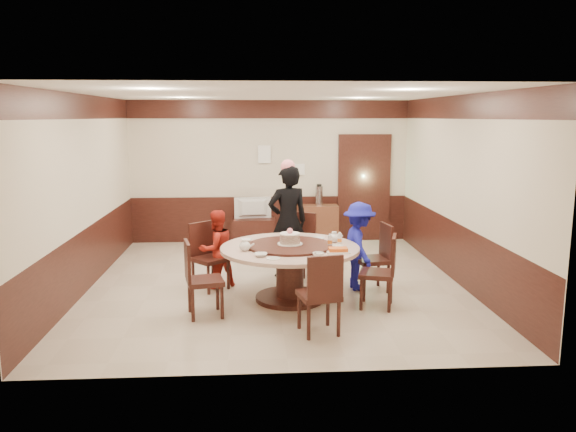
{
  "coord_description": "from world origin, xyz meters",
  "views": [
    {
      "loc": [
        -0.34,
        -8.15,
        2.48
      ],
      "look_at": [
        0.16,
        -0.37,
        1.1
      ],
      "focal_mm": 35.0,
      "sensor_mm": 36.0,
      "label": 1
    }
  ],
  "objects": [
    {
      "name": "bowl_3",
      "position": [
        0.78,
        -0.94,
        0.77
      ],
      "size": [
        0.15,
        0.15,
        0.05
      ],
      "primitive_type": "imported",
      "color": "white",
      "rests_on": "banquet_table"
    },
    {
      "name": "saucer_near",
      "position": [
        -0.09,
        -1.42,
        0.76
      ],
      "size": [
        0.18,
        0.18,
        0.01
      ],
      "primitive_type": "cylinder",
      "color": "white",
      "rests_on": "banquet_table"
    },
    {
      "name": "banquet_table",
      "position": [
        0.16,
        -0.77,
        0.53
      ],
      "size": [
        1.88,
        1.88,
        0.78
      ],
      "color": "#331410",
      "rests_on": "ground"
    },
    {
      "name": "person_standing",
      "position": [
        0.2,
        0.39,
        0.88
      ],
      "size": [
        0.73,
        0.57,
        1.75
      ],
      "primitive_type": "imported",
      "rotation": [
        0.0,
        0.0,
        3.4
      ],
      "color": "black",
      "rests_on": "ground"
    },
    {
      "name": "room",
      "position": [
        0.01,
        0.01,
        1.08
      ],
      "size": [
        6.0,
        6.04,
        2.84
      ],
      "color": "#C3B29C",
      "rests_on": "ground"
    },
    {
      "name": "tv_stand",
      "position": [
        -0.33,
        2.75,
        0.25
      ],
      "size": [
        0.85,
        0.45,
        0.5
      ],
      "primitive_type": "cube",
      "color": "#331410",
      "rests_on": "ground"
    },
    {
      "name": "thermos",
      "position": [
        0.97,
        2.78,
        0.94
      ],
      "size": [
        0.15,
        0.15,
        0.38
      ],
      "primitive_type": "cylinder",
      "color": "silver",
      "rests_on": "side_cabinet"
    },
    {
      "name": "bowl_2",
      "position": [
        -0.25,
        -1.28,
        0.77
      ],
      "size": [
        0.16,
        0.16,
        0.04
      ],
      "primitive_type": "imported",
      "color": "white",
      "rests_on": "banquet_table"
    },
    {
      "name": "shrimp_platter",
      "position": [
        0.76,
        -1.14,
        0.78
      ],
      "size": [
        0.3,
        0.2,
        0.06
      ],
      "color": "white",
      "rests_on": "banquet_table"
    },
    {
      "name": "chair_5",
      "position": [
        1.3,
        -1.13,
        0.3
      ],
      "size": [
        0.56,
        0.55,
        0.97
      ],
      "rotation": [
        0.0,
        0.0,
        7.56
      ],
      "color": "#331410",
      "rests_on": "ground"
    },
    {
      "name": "bottle_0",
      "position": [
        0.69,
        -0.82,
        0.83
      ],
      "size": [
        0.06,
        0.06,
        0.16
      ],
      "primitive_type": "cylinder",
      "color": "white",
      "rests_on": "banquet_table"
    },
    {
      "name": "chair_1",
      "position": [
        0.39,
        0.52,
        0.3
      ],
      "size": [
        0.6,
        0.6,
        0.97
      ],
      "rotation": [
        0.0,
        0.0,
        2.63
      ],
      "color": "#331410",
      "rests_on": "ground"
    },
    {
      "name": "chair_0",
      "position": [
        1.39,
        -0.41,
        0.3
      ],
      "size": [
        0.52,
        0.51,
        0.97
      ],
      "rotation": [
        0.0,
        0.0,
        1.74
      ],
      "color": "#331410",
      "rests_on": "ground"
    },
    {
      "name": "teapot_left",
      "position": [
        -0.45,
        -0.96,
        0.81
      ],
      "size": [
        0.17,
        0.15,
        0.13
      ],
      "primitive_type": "ellipsoid",
      "color": "white",
      "rests_on": "banquet_table"
    },
    {
      "name": "notice_left",
      "position": [
        -0.1,
        2.96,
        1.75
      ],
      "size": [
        0.25,
        0.0,
        0.35
      ],
      "primitive_type": "cube",
      "color": "white",
      "rests_on": "room"
    },
    {
      "name": "birthday_cake",
      "position": [
        0.16,
        -0.75,
        0.86
      ],
      "size": [
        0.34,
        0.34,
        0.22
      ],
      "color": "white",
      "rests_on": "banquet_table"
    },
    {
      "name": "chair_4",
      "position": [
        0.42,
        -2.0,
        0.3
      ],
      "size": [
        0.52,
        0.53,
        0.97
      ],
      "rotation": [
        0.0,
        0.0,
        6.5
      ],
      "color": "#331410",
      "rests_on": "ground"
    },
    {
      "name": "television",
      "position": [
        -0.33,
        2.75,
        0.71
      ],
      "size": [
        0.74,
        0.19,
        0.42
      ],
      "primitive_type": "imported",
      "rotation": [
        0.0,
        0.0,
        3.27
      ],
      "color": "gray",
      "rests_on": "tv_stand"
    },
    {
      "name": "chair_2",
      "position": [
        -0.98,
        -0.19,
        0.3
      ],
      "size": [
        0.62,
        0.62,
        0.97
      ],
      "rotation": [
        0.0,
        0.0,
        3.88
      ],
      "color": "#331410",
      "rests_on": "ground"
    },
    {
      "name": "notice_right",
      "position": [
        0.55,
        2.96,
        1.45
      ],
      "size": [
        0.3,
        0.0,
        0.22
      ],
      "primitive_type": "cube",
      "color": "white",
      "rests_on": "room"
    },
    {
      "name": "bottle_1",
      "position": [
        0.84,
        -0.72,
        0.83
      ],
      "size": [
        0.06,
        0.06,
        0.16
      ],
      "primitive_type": "cylinder",
      "color": "white",
      "rests_on": "banquet_table"
    },
    {
      "name": "person_red",
      "position": [
        -0.88,
        -0.11,
        0.58
      ],
      "size": [
        0.71,
        0.68,
        1.15
      ],
      "primitive_type": "imported",
      "rotation": [
        0.0,
        0.0,
        3.76
      ],
      "color": "#AC2216",
      "rests_on": "ground"
    },
    {
      "name": "bowl_0",
      "position": [
        -0.43,
        -0.43,
        0.77
      ],
      "size": [
        0.16,
        0.16,
        0.04
      ],
      "primitive_type": "imported",
      "color": "white",
      "rests_on": "banquet_table"
    },
    {
      "name": "person_blue",
      "position": [
        1.19,
        -0.34,
        0.64
      ],
      "size": [
        0.55,
        0.87,
        1.28
      ],
      "primitive_type": "imported",
      "rotation": [
        0.0,
        0.0,
        1.66
      ],
      "color": "#181A9C",
      "rests_on": "ground"
    },
    {
      "name": "chair_3",
      "position": [
        -0.97,
        -1.32,
        0.3
      ],
      "size": [
        0.53,
        0.52,
        0.97
      ],
      "rotation": [
        0.0,
        0.0,
        4.93
      ],
      "color": "#331410",
      "rests_on": "ground"
    },
    {
      "name": "teapot_right",
      "position": [
        0.79,
        -0.52,
        0.81
      ],
      "size": [
        0.17,
        0.15,
        0.13
      ],
      "primitive_type": "ellipsoid",
      "color": "white",
      "rests_on": "banquet_table"
    },
    {
      "name": "saucer_far",
      "position": [
        0.61,
        -0.27,
        0.76
      ],
      "size": [
        0.18,
        0.18,
        0.01
      ],
      "primitive_type": "cylinder",
      "color": "white",
      "rests_on": "banquet_table"
    },
    {
      "name": "bowl_1",
      "position": [
        0.48,
        -1.32,
        0.77
      ],
      "size": [
        0.15,
        0.15,
        0.05
      ],
      "primitive_type": "imported",
      "color": "white",
      "rests_on": "banquet_table"
    },
    {
      "name": "side_cabinet",
      "position": [
        0.95,
        2.78,
        0.38
      ],
      "size": [
        0.8,
        0.4,
        0.75
      ],
      "primitive_type": "cube",
      "color": "brown",
      "rests_on": "ground"
    }
  ]
}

